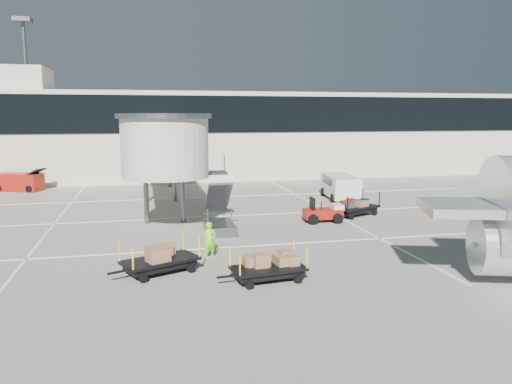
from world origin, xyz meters
TOP-DOWN VIEW (x-y plane):
  - ground at (0.00, 0.00)m, footprint 140.00×140.00m
  - lane_markings at (-0.67, 9.33)m, footprint 40.00×30.00m
  - terminal at (-0.35, 29.94)m, footprint 64.00×12.11m
  - jet_bridge at (-3.97, 12.26)m, footprint 5.70×20.40m
  - baggage_tug at (4.68, 6.18)m, footprint 2.21×1.48m
  - suitcase_cart at (7.07, 7.37)m, footprint 3.55×2.50m
  - box_cart_near at (-0.84, -2.87)m, footprint 3.30×1.63m
  - box_cart_far at (-4.66, -1.10)m, footprint 3.46×2.42m
  - ground_worker at (-2.48, 0.53)m, footprint 0.64×0.52m
  - minivan at (8.49, 13.15)m, footprint 2.50×4.75m
  - belt_loader at (-14.69, 22.41)m, footprint 4.03×2.74m

SIDE VIEW (x-z plane):
  - ground at x=0.00m, z-range 0.00..0.00m
  - lane_markings at x=-0.67m, z-range 0.00..0.02m
  - suitcase_cart at x=7.07m, z-range -0.19..1.20m
  - box_cart_near at x=-0.84m, z-range -0.13..1.14m
  - baggage_tug at x=4.68m, z-range -0.19..1.22m
  - box_cart_far at x=-4.66m, z-range -0.16..1.19m
  - belt_loader at x=-14.69m, z-range -0.22..1.61m
  - ground_worker at x=-2.48m, z-range 0.00..1.53m
  - minivan at x=8.49m, z-range 0.17..1.89m
  - terminal at x=-0.35m, z-range -3.49..11.71m
  - jet_bridge at x=-3.97m, z-range 1.27..7.30m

